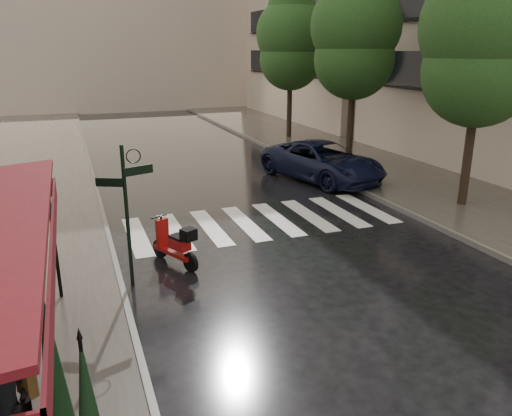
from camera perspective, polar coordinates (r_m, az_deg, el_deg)
ground at (r=8.97m, az=-3.45°, el=-15.60°), size 120.00×120.00×0.00m
sidewalk_near at (r=19.94m, az=-26.67°, el=1.66°), size 6.00×60.00×0.12m
sidewalk_far at (r=23.36m, az=12.08°, el=5.28°), size 5.50×60.00×0.12m
curb_near at (r=19.81m, az=-17.93°, el=2.65°), size 0.12×60.00×0.16m
curb_far at (r=22.00m, az=5.88°, el=4.86°), size 0.12×60.00×0.16m
crosswalk at (r=14.98m, az=0.61°, el=-1.47°), size 7.85×3.20×0.01m
signpost at (r=10.69m, az=-14.58°, el=0.32°), size 1.17×0.29×3.10m
tree_near at (r=16.93m, az=24.57°, el=17.53°), size 3.80×3.80×7.99m
tree_mid at (r=22.46m, az=11.32°, el=19.08°), size 3.80×3.80×8.34m
tree_far at (r=28.75m, az=3.99°, el=18.70°), size 3.80×3.80×8.16m
scooter at (r=11.95m, az=-9.17°, el=-4.21°), size 0.89×1.55×1.10m
parked_car at (r=19.76m, az=7.56°, el=5.33°), size 3.84×5.84×1.49m
parasol_front at (r=6.75m, az=-22.33°, el=-16.02°), size 0.40×0.40×2.23m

